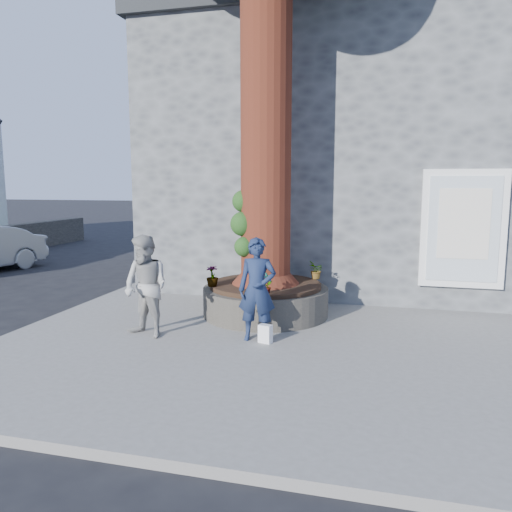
# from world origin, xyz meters

# --- Properties ---
(ground) EXTENTS (120.00, 120.00, 0.00)m
(ground) POSITION_xyz_m (0.00, 0.00, 0.00)
(ground) COLOR black
(ground) RESTS_ON ground
(pavement) EXTENTS (9.00, 8.00, 0.12)m
(pavement) POSITION_xyz_m (1.50, 1.00, 0.06)
(pavement) COLOR slate
(pavement) RESTS_ON ground
(yellow_line) EXTENTS (0.10, 30.00, 0.01)m
(yellow_line) POSITION_xyz_m (-3.05, 1.00, 0.00)
(yellow_line) COLOR yellow
(yellow_line) RESTS_ON ground
(stone_shop) EXTENTS (10.30, 8.30, 6.30)m
(stone_shop) POSITION_xyz_m (2.50, 7.20, 3.16)
(stone_shop) COLOR #474A4C
(stone_shop) RESTS_ON ground
(planter) EXTENTS (2.30, 2.30, 0.60)m
(planter) POSITION_xyz_m (0.80, 2.00, 0.41)
(planter) COLOR black
(planter) RESTS_ON pavement
(man) EXTENTS (0.63, 0.45, 1.60)m
(man) POSITION_xyz_m (1.02, 0.52, 0.92)
(man) COLOR #172240
(man) RESTS_ON pavement
(woman) EXTENTS (0.94, 0.83, 1.62)m
(woman) POSITION_xyz_m (-0.72, 0.25, 0.93)
(woman) COLOR #9E9C97
(woman) RESTS_ON pavement
(shopping_bag) EXTENTS (0.23, 0.17, 0.28)m
(shopping_bag) POSITION_xyz_m (1.18, 0.41, 0.26)
(shopping_bag) COLOR white
(shopping_bag) RESTS_ON pavement
(plant_a) EXTENTS (0.21, 0.21, 0.34)m
(plant_a) POSITION_xyz_m (1.03, 1.18, 0.89)
(plant_a) COLOR gray
(plant_a) RESTS_ON planter
(plant_b) EXTENTS (0.27, 0.28, 0.43)m
(plant_b) POSITION_xyz_m (0.99, 2.85, 0.93)
(plant_b) COLOR gray
(plant_b) RESTS_ON planter
(plant_c) EXTENTS (0.29, 0.29, 0.38)m
(plant_c) POSITION_xyz_m (-0.05, 1.48, 0.91)
(plant_c) COLOR gray
(plant_c) RESTS_ON planter
(plant_d) EXTENTS (0.36, 0.38, 0.34)m
(plant_d) POSITION_xyz_m (1.65, 2.63, 0.89)
(plant_d) COLOR gray
(plant_d) RESTS_ON planter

